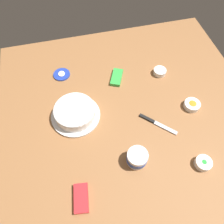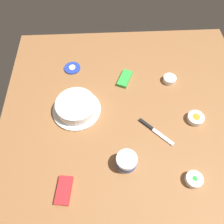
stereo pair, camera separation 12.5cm
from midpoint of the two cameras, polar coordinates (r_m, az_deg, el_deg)
name	(u,v)px [view 1 (the left image)]	position (r m, az deg, el deg)	size (l,w,h in m)	color
ground_plane	(131,115)	(1.29, 2.34, -0.91)	(1.54, 1.54, 0.00)	#936038
frosted_cake	(75,112)	(1.27, -12.51, -0.33)	(0.29, 0.29, 0.09)	white
frosting_tub	(137,158)	(1.13, 3.40, -12.16)	(0.11, 0.11, 0.08)	white
frosting_tub_lid	(62,74)	(1.52, -15.45, 9.34)	(0.11, 0.11, 0.02)	#233DAD
spreading_knife	(154,122)	(1.27, 8.35, -2.90)	(0.18, 0.18, 0.01)	silver
sprinkle_bowl_orange	(192,105)	(1.36, 17.85, 1.60)	(0.09, 0.09, 0.04)	white
sprinkle_bowl_yellow	(160,72)	(1.49, 10.07, 10.25)	(0.08, 0.08, 0.03)	white
sprinkle_bowl_green	(203,163)	(1.21, 20.12, -12.73)	(0.08, 0.08, 0.04)	white
candy_box_lower	(81,198)	(1.12, -11.53, -21.61)	(0.13, 0.07, 0.02)	red
candy_box_upper	(117,77)	(1.44, -1.27, 8.93)	(0.14, 0.06, 0.02)	green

